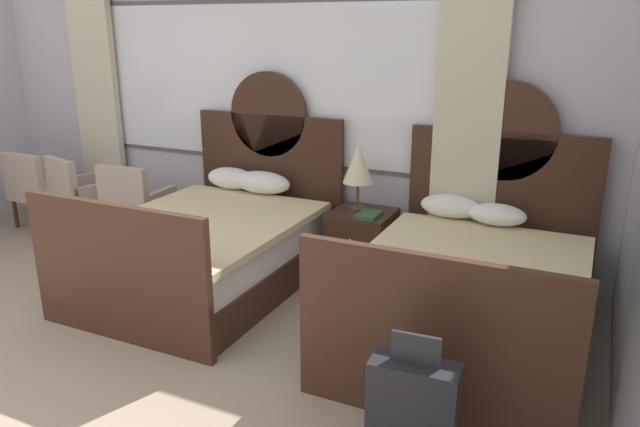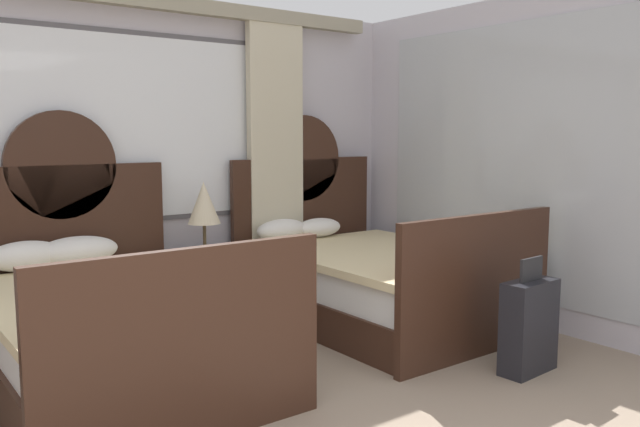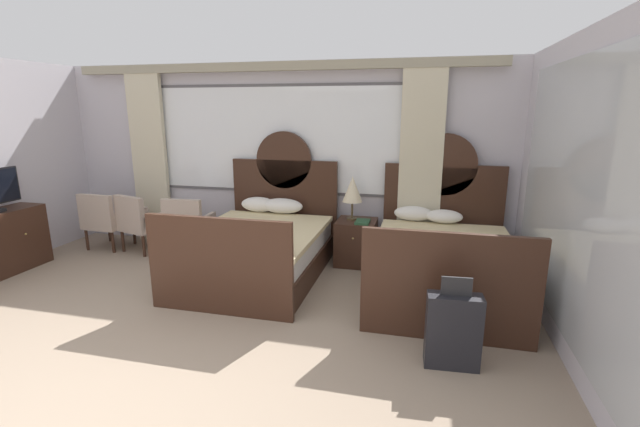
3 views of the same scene
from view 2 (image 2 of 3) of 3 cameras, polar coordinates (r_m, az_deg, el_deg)
wall_back_window at (r=5.27m, az=-23.65°, el=4.83°), size 6.60×0.22×2.70m
wall_right_mirror at (r=5.33m, az=21.77°, el=4.10°), size 0.08×4.74×2.70m
bed_near_window at (r=4.40m, az=-17.87°, el=-9.31°), size 1.56×2.19×1.75m
bed_near_mirror at (r=5.49m, az=4.68°, el=-5.76°), size 1.56×2.19×1.75m
nightstand_between_beds at (r=5.46m, az=-9.11°, el=-6.56°), size 0.52×0.55×0.60m
table_lamp_on_nightstand at (r=5.35m, az=-10.22°, el=0.86°), size 0.27×0.27×0.59m
book_on_nightstand at (r=5.35m, az=-7.73°, el=-3.35°), size 0.18×0.26×0.03m
suitcase_on_floor at (r=4.55m, az=17.97°, el=-9.43°), size 0.45×0.21×0.78m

